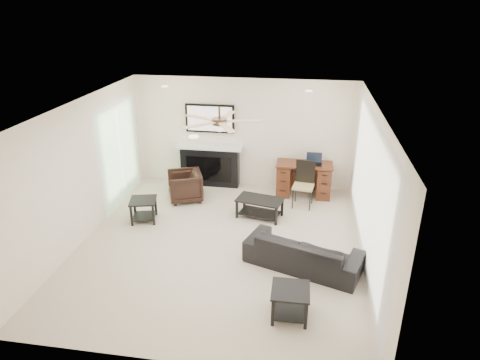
{
  "coord_description": "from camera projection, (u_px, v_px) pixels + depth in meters",
  "views": [
    {
      "loc": [
        1.38,
        -6.49,
        4.1
      ],
      "look_at": [
        0.26,
        0.6,
        1.02
      ],
      "focal_mm": 32.0,
      "sensor_mm": 36.0,
      "label": 1
    }
  ],
  "objects": [
    {
      "name": "desk",
      "position": [
        304.0,
        180.0,
        9.47
      ],
      "size": [
        1.22,
        0.56,
        0.76
      ],
      "primitive_type": "cube",
      "color": "#36150D",
      "rests_on": "ground"
    },
    {
      "name": "end_table_near",
      "position": [
        290.0,
        303.0,
        5.88
      ],
      "size": [
        0.53,
        0.53,
        0.45
      ],
      "primitive_type": "cube",
      "rotation": [
        0.0,
        0.0,
        0.02
      ],
      "color": "black",
      "rests_on": "ground"
    },
    {
      "name": "armchair",
      "position": [
        185.0,
        186.0,
        9.29
      ],
      "size": [
        0.91,
        0.9,
        0.64
      ],
      "primitive_type": "imported",
      "rotation": [
        0.0,
        0.0,
        -1.19
      ],
      "color": "black",
      "rests_on": "ground"
    },
    {
      "name": "coffee_table",
      "position": [
        260.0,
        208.0,
        8.59
      ],
      "size": [
        0.99,
        0.68,
        0.4
      ],
      "primitive_type": "cube",
      "rotation": [
        0.0,
        0.0,
        -0.22
      ],
      "color": "black",
      "rests_on": "ground"
    },
    {
      "name": "sofa",
      "position": [
        303.0,
        252.0,
        6.98
      ],
      "size": [
        2.02,
        1.31,
        0.55
      ],
      "primitive_type": "imported",
      "rotation": [
        0.0,
        0.0,
        2.81
      ],
      "color": "black",
      "rests_on": "ground"
    },
    {
      "name": "desk_chair",
      "position": [
        303.0,
        185.0,
        8.93
      ],
      "size": [
        0.48,
        0.49,
        0.97
      ],
      "primitive_type": "cube",
      "rotation": [
        0.0,
        0.0,
        -0.13
      ],
      "color": "black",
      "rests_on": "ground"
    },
    {
      "name": "room_shell",
      "position": [
        231.0,
        155.0,
        7.09
      ],
      "size": [
        5.5,
        5.54,
        2.52
      ],
      "color": "#B8AC94",
      "rests_on": "ground"
    },
    {
      "name": "laptop",
      "position": [
        314.0,
        159.0,
        9.23
      ],
      "size": [
        0.33,
        0.24,
        0.23
      ],
      "primitive_type": "cube",
      "color": "black",
      "rests_on": "desk"
    },
    {
      "name": "fireplace_unit",
      "position": [
        209.0,
        146.0,
        9.78
      ],
      "size": [
        1.52,
        0.34,
        1.91
      ],
      "primitive_type": "cube",
      "color": "black",
      "rests_on": "ground"
    },
    {
      "name": "end_table_left",
      "position": [
        144.0,
        210.0,
        8.45
      ],
      "size": [
        0.6,
        0.6,
        0.45
      ],
      "primitive_type": "cube",
      "rotation": [
        0.0,
        0.0,
        0.24
      ],
      "color": "black",
      "rests_on": "ground"
    }
  ]
}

